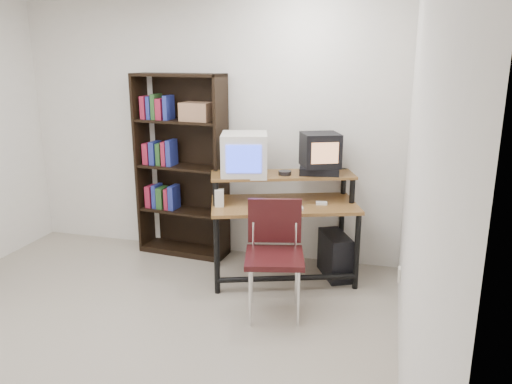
% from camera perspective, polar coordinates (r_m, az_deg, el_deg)
% --- Properties ---
extents(floor, '(4.00, 4.00, 0.01)m').
position_cam_1_polar(floor, '(3.93, -16.01, -16.71)').
color(floor, '#A99E8C').
rests_on(floor, ground).
extents(back_wall, '(4.00, 0.01, 2.60)m').
position_cam_1_polar(back_wall, '(5.20, -5.71, 7.03)').
color(back_wall, white).
rests_on(back_wall, floor).
extents(right_wall, '(0.01, 4.00, 2.60)m').
position_cam_1_polar(right_wall, '(2.91, 17.83, -0.21)').
color(right_wall, white).
rests_on(right_wall, floor).
extents(computer_desk, '(1.47, 1.07, 0.98)m').
position_cam_1_polar(computer_desk, '(4.62, 3.17, -1.60)').
color(computer_desk, brown).
rests_on(computer_desk, floor).
extents(crt_monitor, '(0.51, 0.51, 0.39)m').
position_cam_1_polar(crt_monitor, '(4.59, -1.34, 4.30)').
color(crt_monitor, silver).
rests_on(crt_monitor, computer_desk).
extents(vcr, '(0.39, 0.31, 0.08)m').
position_cam_1_polar(vcr, '(4.67, 7.22, 2.42)').
color(vcr, black).
rests_on(vcr, computer_desk).
extents(crt_tv, '(0.43, 0.42, 0.31)m').
position_cam_1_polar(crt_tv, '(4.64, 7.36, 4.80)').
color(crt_tv, black).
rests_on(crt_tv, vcr).
extents(cd_spindle, '(0.14, 0.14, 0.05)m').
position_cam_1_polar(cd_spindle, '(4.60, 3.31, 2.11)').
color(cd_spindle, '#26262B').
rests_on(cd_spindle, computer_desk).
extents(keyboard, '(0.51, 0.33, 0.03)m').
position_cam_1_polar(keyboard, '(4.45, 2.28, -1.76)').
color(keyboard, silver).
rests_on(keyboard, computer_desk).
extents(mousepad, '(0.27, 0.25, 0.01)m').
position_cam_1_polar(mousepad, '(4.57, 7.75, -1.60)').
color(mousepad, black).
rests_on(mousepad, computer_desk).
extents(mouse, '(0.11, 0.08, 0.03)m').
position_cam_1_polar(mouse, '(4.58, 7.50, -1.32)').
color(mouse, white).
rests_on(mouse, mousepad).
extents(desk_speaker, '(0.10, 0.10, 0.17)m').
position_cam_1_polar(desk_speaker, '(4.48, -4.21, -0.78)').
color(desk_speaker, silver).
rests_on(desk_speaker, computer_desk).
extents(pc_tower, '(0.38, 0.49, 0.42)m').
position_cam_1_polar(pc_tower, '(4.84, 8.99, -7.13)').
color(pc_tower, black).
rests_on(pc_tower, floor).
extents(school_chair, '(0.55, 0.55, 0.92)m').
position_cam_1_polar(school_chair, '(4.04, 2.13, -6.07)').
color(school_chair, black).
rests_on(school_chair, floor).
extents(bookshelf, '(0.96, 0.40, 1.88)m').
position_cam_1_polar(bookshelf, '(5.22, -8.42, 3.16)').
color(bookshelf, black).
rests_on(bookshelf, floor).
extents(wall_outlet, '(0.02, 0.08, 0.12)m').
position_cam_1_polar(wall_outlet, '(4.33, 16.05, -9.06)').
color(wall_outlet, beige).
rests_on(wall_outlet, right_wall).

